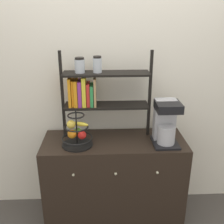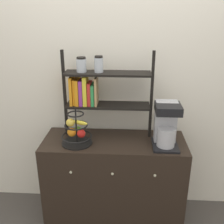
# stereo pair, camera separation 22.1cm
# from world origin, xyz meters

# --- Properties ---
(wall_back) EXTENTS (7.00, 0.05, 2.60)m
(wall_back) POSITION_xyz_m (0.00, 0.52, 1.30)
(wall_back) COLOR silver
(wall_back) RESTS_ON ground_plane
(sideboard) EXTENTS (1.26, 0.50, 0.82)m
(sideboard) POSITION_xyz_m (0.00, 0.24, 0.41)
(sideboard) COLOR black
(sideboard) RESTS_ON ground_plane
(coffee_maker) EXTENTS (0.21, 0.26, 0.38)m
(coffee_maker) POSITION_xyz_m (0.43, 0.19, 1.01)
(coffee_maker) COLOR black
(coffee_maker) RESTS_ON sideboard
(fruit_stand) EXTENTS (0.26, 0.26, 0.33)m
(fruit_stand) POSITION_xyz_m (-0.32, 0.17, 0.93)
(fruit_stand) COLOR black
(fruit_stand) RESTS_ON sideboard
(shelf_hutch) EXTENTS (0.78, 0.20, 0.77)m
(shelf_hutch) POSITION_xyz_m (-0.18, 0.34, 1.27)
(shelf_hutch) COLOR black
(shelf_hutch) RESTS_ON sideboard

